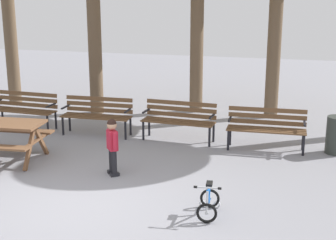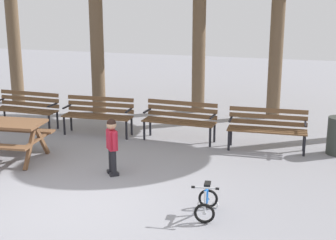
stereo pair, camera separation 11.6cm
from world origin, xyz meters
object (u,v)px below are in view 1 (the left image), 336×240
object	(u,v)px
park_bench_left	(97,113)
kids_bicycle	(208,202)
child_standing	(112,142)
park_bench_far_right	(266,125)
park_bench_far_left	(25,107)
park_bench_right	(179,118)

from	to	relation	value
park_bench_left	kids_bicycle	distance (m)	4.75
child_standing	park_bench_left	bearing A→B (deg)	119.48
park_bench_left	park_bench_far_right	world-z (taller)	same
park_bench_far_left	park_bench_right	distance (m)	3.80
child_standing	park_bench_right	bearing A→B (deg)	75.63
park_bench_far_right	kids_bicycle	bearing A→B (deg)	-99.04
park_bench_far_left	park_bench_right	world-z (taller)	same
park_bench_far_right	child_standing	bearing A→B (deg)	-138.13
park_bench_far_left	park_bench_left	bearing A→B (deg)	-1.62
park_bench_far_left	park_bench_far_right	xyz separation A→B (m)	(5.69, -0.12, 0.00)
park_bench_left	park_bench_right	distance (m)	1.91
park_bench_far_right	kids_bicycle	xyz separation A→B (m)	(-0.54, -3.38, -0.31)
park_bench_left	child_standing	distance (m)	2.65
park_bench_far_left	park_bench_right	xyz separation A→B (m)	(3.80, 0.02, 0.00)
child_standing	park_bench_far_right	bearing A→B (deg)	41.87
park_bench_right	kids_bicycle	bearing A→B (deg)	-68.94
park_bench_left	kids_bicycle	xyz separation A→B (m)	(3.26, -3.44, -0.31)
park_bench_left	child_standing	size ratio (longest dim) A/B	1.57
park_bench_far_right	child_standing	xyz separation A→B (m)	(-2.50, -2.24, 0.09)
child_standing	park_bench_far_left	bearing A→B (deg)	143.60
park_bench_far_right	park_bench_right	bearing A→B (deg)	176.02
park_bench_far_right	kids_bicycle	distance (m)	3.44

